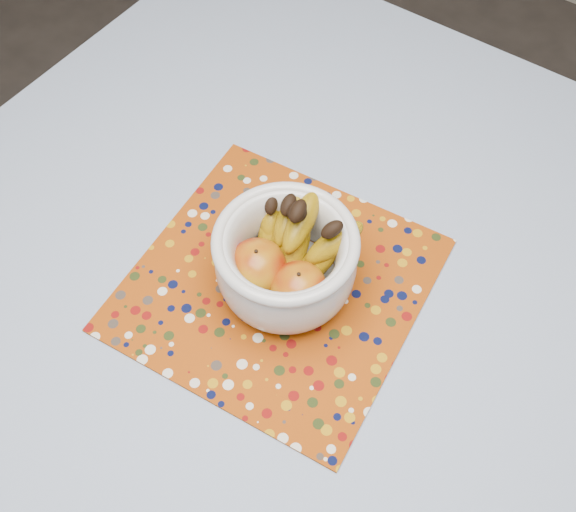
% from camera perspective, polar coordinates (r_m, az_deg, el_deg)
% --- Properties ---
extents(table, '(1.20, 1.20, 0.75)m').
position_cam_1_polar(table, '(0.99, 1.74, -8.26)').
color(table, brown).
rests_on(table, ground).
extents(tablecloth, '(1.32, 1.32, 0.01)m').
position_cam_1_polar(tablecloth, '(0.92, 1.87, -6.13)').
color(tablecloth, slate).
rests_on(tablecloth, table).
extents(placemat, '(0.42, 0.42, 0.00)m').
position_cam_1_polar(placemat, '(0.94, -0.92, -2.39)').
color(placemat, '#8C3607').
rests_on(placemat, tablecloth).
extents(fruit_bowl, '(0.21, 0.20, 0.15)m').
position_cam_1_polar(fruit_bowl, '(0.89, 0.05, 0.19)').
color(fruit_bowl, silver).
rests_on(fruit_bowl, placemat).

